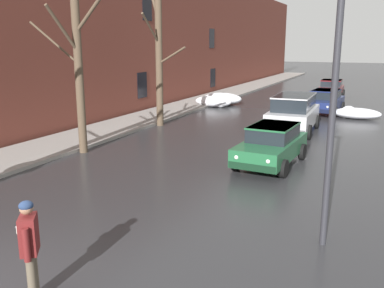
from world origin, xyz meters
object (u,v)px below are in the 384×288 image
object	(u,v)px
bare_tree_mid_block	(159,58)
pedestrian_with_coffee	(29,243)
sedan_maroon_parked_far_down_block	(331,88)
bare_tree_second_along_sidewalk	(78,61)
suv_silver_parked_kerbside_close	(294,112)
sedan_darkblue_parked_kerbside_mid	(325,101)
street_lamp_post	(334,95)
sedan_green_approaching_near_lane	(272,144)

from	to	relation	value
bare_tree_mid_block	pedestrian_with_coffee	bearing A→B (deg)	-68.75
bare_tree_mid_block	sedan_maroon_parked_far_down_block	size ratio (longest dim) A/B	1.76
sedan_maroon_parked_far_down_block	pedestrian_with_coffee	distance (m)	30.55
bare_tree_second_along_sidewalk	suv_silver_parked_kerbside_close	world-z (taller)	bare_tree_second_along_sidewalk
bare_tree_mid_block	suv_silver_parked_kerbside_close	bearing A→B (deg)	10.14
sedan_darkblue_parked_kerbside_mid	pedestrian_with_coffee	world-z (taller)	pedestrian_with_coffee
street_lamp_post	sedan_darkblue_parked_kerbside_mid	bearing A→B (deg)	97.76
bare_tree_second_along_sidewalk	pedestrian_with_coffee	bearing A→B (deg)	-55.66
bare_tree_mid_block	bare_tree_second_along_sidewalk	bearing A→B (deg)	-90.14
bare_tree_mid_block	suv_silver_parked_kerbside_close	xyz separation A→B (m)	(6.73, 1.20, -2.50)
bare_tree_second_along_sidewalk	suv_silver_parked_kerbside_close	bearing A→B (deg)	47.92
bare_tree_second_along_sidewalk	street_lamp_post	bearing A→B (deg)	-23.13
bare_tree_mid_block	suv_silver_parked_kerbside_close	distance (m)	7.28
bare_tree_mid_block	sedan_darkblue_parked_kerbside_mid	size ratio (longest dim) A/B	1.61
sedan_darkblue_parked_kerbside_mid	pedestrian_with_coffee	size ratio (longest dim) A/B	2.51
sedan_maroon_parked_far_down_block	street_lamp_post	size ratio (longest dim) A/B	0.71
sedan_maroon_parked_far_down_block	pedestrian_with_coffee	bearing A→B (deg)	-91.86
bare_tree_mid_block	sedan_darkblue_parked_kerbside_mid	world-z (taller)	bare_tree_mid_block
bare_tree_second_along_sidewalk	sedan_maroon_parked_far_down_block	bearing A→B (deg)	73.25
street_lamp_post	sedan_green_approaching_near_lane	bearing A→B (deg)	114.79
sedan_green_approaching_near_lane	sedan_maroon_parked_far_down_block	size ratio (longest dim) A/B	1.01
sedan_green_approaching_near_lane	pedestrian_with_coffee	xyz separation A→B (m)	(-1.54, -9.74, 0.29)
bare_tree_second_along_sidewalk	sedan_darkblue_parked_kerbside_mid	xyz separation A→B (m)	(7.30, 14.27, -2.83)
street_lamp_post	pedestrian_with_coffee	bearing A→B (deg)	-134.97
bare_tree_second_along_sidewalk	street_lamp_post	size ratio (longest dim) A/B	1.16
sedan_maroon_parked_far_down_block	street_lamp_post	xyz separation A→B (m)	(3.14, -26.40, 2.46)
sedan_maroon_parked_far_down_block	pedestrian_with_coffee	world-z (taller)	pedestrian_with_coffee
sedan_darkblue_parked_kerbside_mid	pedestrian_with_coffee	bearing A→B (deg)	-94.08
suv_silver_parked_kerbside_close	pedestrian_with_coffee	bearing A→B (deg)	-93.81
sedan_green_approaching_near_lane	sedan_darkblue_parked_kerbside_mid	xyz separation A→B (m)	(0.07, 12.86, 0.00)
bare_tree_mid_block	sedan_maroon_parked_far_down_block	distance (m)	17.49
bare_tree_second_along_sidewalk	suv_silver_parked_kerbside_close	xyz separation A→B (m)	(6.74, 7.47, -2.60)
bare_tree_second_along_sidewalk	bare_tree_mid_block	distance (m)	6.27
sedan_green_approaching_near_lane	sedan_maroon_parked_far_down_block	xyz separation A→B (m)	(-0.55, 20.79, 0.00)
bare_tree_mid_block	sedan_green_approaching_near_lane	xyz separation A→B (m)	(7.22, -4.86, -2.74)
sedan_green_approaching_near_lane	suv_silver_parked_kerbside_close	bearing A→B (deg)	94.62
sedan_darkblue_parked_kerbside_mid	pedestrian_with_coffee	distance (m)	22.66
sedan_darkblue_parked_kerbside_mid	sedan_maroon_parked_far_down_block	bearing A→B (deg)	94.49
bare_tree_mid_block	pedestrian_with_coffee	world-z (taller)	bare_tree_mid_block
sedan_green_approaching_near_lane	pedestrian_with_coffee	distance (m)	9.86
bare_tree_second_along_sidewalk	sedan_green_approaching_near_lane	bearing A→B (deg)	11.02
suv_silver_parked_kerbside_close	sedan_maroon_parked_far_down_block	xyz separation A→B (m)	(-0.06, 14.73, -0.24)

